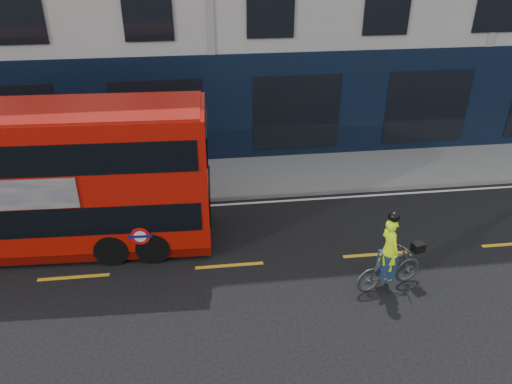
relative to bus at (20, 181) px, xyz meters
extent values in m
plane|color=black|center=(5.31, -3.10, -2.05)|extent=(120.00, 120.00, 0.00)
cube|color=gray|center=(5.31, 3.40, -1.99)|extent=(60.00, 3.00, 0.12)
cube|color=slate|center=(5.31, 1.90, -1.99)|extent=(60.00, 0.12, 0.13)
cube|color=black|center=(5.31, 4.88, -0.05)|extent=(50.00, 0.08, 4.00)
cube|color=silver|center=(5.31, 1.60, -2.05)|extent=(58.00, 0.10, 0.01)
cube|color=#B31007|center=(-0.04, 0.00, 0.12)|extent=(9.95, 2.61, 3.54)
cube|color=#590803|center=(-0.04, 0.00, -1.78)|extent=(9.94, 2.56, 0.27)
cube|color=black|center=(-0.04, 0.00, -0.66)|extent=(9.55, 2.63, 0.81)
cube|color=black|center=(-0.04, 0.00, 1.04)|extent=(9.55, 2.63, 0.81)
cube|color=maroon|center=(-0.04, 0.00, 1.91)|extent=(9.74, 2.51, 0.07)
cube|color=black|center=(4.91, -0.18, -0.66)|extent=(0.11, 2.02, 0.81)
cube|color=black|center=(4.91, -0.18, 1.04)|extent=(0.11, 2.02, 0.81)
cylinder|color=red|center=(3.06, -1.26, -1.15)|extent=(0.50, 0.04, 0.50)
cylinder|color=white|center=(3.06, -1.27, -1.15)|extent=(0.32, 0.03, 0.32)
cube|color=#0C1459|center=(3.06, -1.27, -1.15)|extent=(0.63, 0.04, 0.08)
cylinder|color=black|center=(3.37, -0.12, -1.60)|extent=(0.98, 2.32, 0.90)
cylinder|color=black|center=(2.29, -0.08, -1.60)|extent=(0.98, 2.32, 0.90)
imported|color=#45474A|center=(9.15, -2.93, -1.51)|extent=(1.88, 0.93, 1.09)
imported|color=#CDFF0F|center=(9.04, -2.95, -0.88)|extent=(0.52, 0.66, 1.62)
cube|color=black|center=(9.89, -2.75, -1.05)|extent=(0.34, 0.29, 0.23)
cube|color=#1C314D|center=(9.04, -2.95, -1.37)|extent=(0.40, 0.46, 0.73)
sphere|color=black|center=(9.04, -2.95, 0.02)|extent=(0.27, 0.27, 0.27)
camera|label=1|loc=(4.70, -12.21, 6.03)|focal=35.00mm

